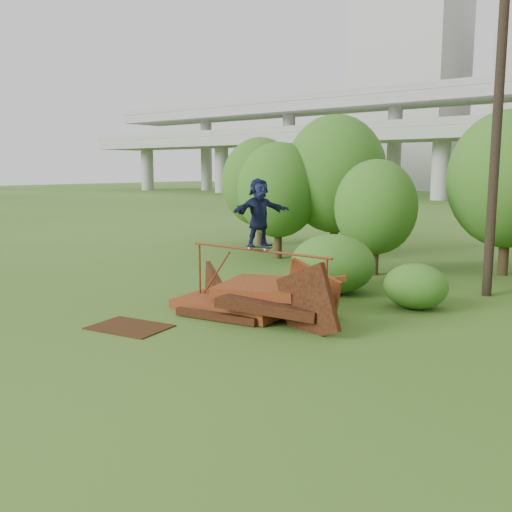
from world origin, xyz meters
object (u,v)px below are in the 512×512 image
Objects in this scene: scrap_pile at (257,300)px; utility_pole at (497,123)px; skater at (259,212)px; flat_plate at (130,327)px.

scrap_pile is 8.74m from utility_pole.
flat_plate is at bearing 169.29° from skater.
scrap_pile is at bearing 79.85° from skater.
skater is 7.73m from utility_pole.
flat_plate is 0.18× the size of utility_pole.
skater is at bearing 58.94° from flat_plate.
skater reaches higher than flat_plate.
scrap_pile is 3.38m from flat_plate.
scrap_pile is 3.31× the size of skater.
skater reaches higher than scrap_pile.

